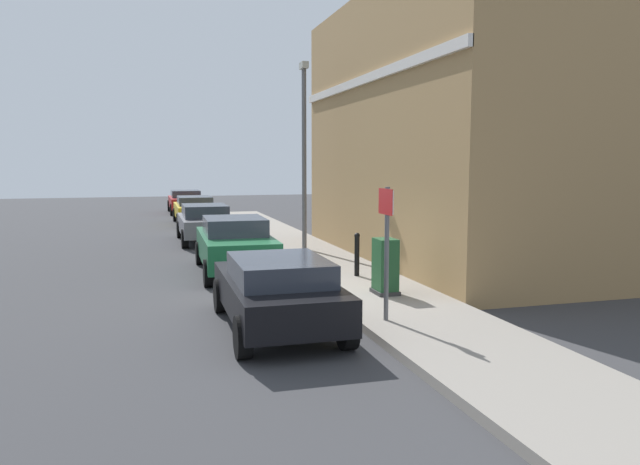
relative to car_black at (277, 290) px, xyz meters
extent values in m
plane|color=#38383A|center=(0.56, 2.28, -0.69)|extent=(80.00, 80.00, 0.00)
cube|color=gray|center=(2.55, 8.28, -0.62)|extent=(2.42, 30.00, 0.15)
cube|color=#9E7A4C|center=(7.50, 5.94, 3.07)|extent=(7.47, 11.33, 7.53)
cube|color=silver|center=(3.72, 5.94, 4.40)|extent=(0.12, 11.33, 0.24)
cube|color=black|center=(0.00, 0.06, -0.09)|extent=(1.73, 3.99, 0.57)
cube|color=#2D333D|center=(0.00, -0.19, 0.38)|extent=(1.51, 2.07, 0.40)
cylinder|color=black|center=(-0.79, 1.50, -0.37)|extent=(0.22, 0.64, 0.64)
cylinder|color=black|center=(0.81, 1.49, -0.37)|extent=(0.22, 0.64, 0.64)
cylinder|color=black|center=(-0.81, -1.38, -0.37)|extent=(0.22, 0.64, 0.64)
cylinder|color=black|center=(0.79, -1.39, -0.37)|extent=(0.22, 0.64, 0.64)
cube|color=#195933|center=(0.06, 5.55, -0.03)|extent=(1.80, 4.32, 0.69)
cube|color=#2D333D|center=(0.06, 5.57, 0.53)|extent=(1.54, 1.97, 0.45)
cylinder|color=black|center=(-0.70, 7.16, -0.37)|extent=(0.23, 0.64, 0.64)
cylinder|color=black|center=(0.90, 7.12, -0.37)|extent=(0.23, 0.64, 0.64)
cylinder|color=black|center=(-0.78, 3.97, -0.37)|extent=(0.23, 0.64, 0.64)
cylinder|color=black|center=(0.83, 3.94, -0.37)|extent=(0.23, 0.64, 0.64)
cube|color=slate|center=(-0.11, 12.05, -0.08)|extent=(1.72, 4.07, 0.59)
cube|color=#2D333D|center=(-0.11, 11.92, 0.43)|extent=(1.51, 2.06, 0.46)
cylinder|color=black|center=(-0.91, 13.53, -0.37)|extent=(0.22, 0.64, 0.64)
cylinder|color=black|center=(0.70, 13.53, -0.37)|extent=(0.22, 0.64, 0.64)
cylinder|color=black|center=(-0.91, 10.57, -0.37)|extent=(0.22, 0.64, 0.64)
cylinder|color=black|center=(0.70, 10.57, -0.37)|extent=(0.22, 0.64, 0.64)
cube|color=gold|center=(0.03, 18.55, -0.08)|extent=(1.71, 4.31, 0.58)
cube|color=#2D333D|center=(0.03, 18.44, 0.39)|extent=(1.50, 2.09, 0.40)
cylinder|color=black|center=(-0.77, 20.15, -0.37)|extent=(0.22, 0.64, 0.64)
cylinder|color=black|center=(0.83, 20.15, -0.37)|extent=(0.22, 0.64, 0.64)
cylinder|color=black|center=(-0.76, 16.94, -0.37)|extent=(0.22, 0.64, 0.64)
cylinder|color=black|center=(0.84, 16.95, -0.37)|extent=(0.22, 0.64, 0.64)
cube|color=maroon|center=(0.03, 24.93, -0.08)|extent=(1.77, 4.15, 0.58)
cube|color=#2D333D|center=(0.03, 24.95, 0.38)|extent=(1.55, 1.83, 0.40)
cylinder|color=black|center=(-0.81, 26.45, -0.37)|extent=(0.22, 0.64, 0.64)
cylinder|color=black|center=(0.84, 26.46, -0.37)|extent=(0.22, 0.64, 0.64)
cylinder|color=black|center=(-0.79, 23.41, -0.37)|extent=(0.22, 0.64, 0.64)
cylinder|color=black|center=(0.86, 23.42, -0.37)|extent=(0.22, 0.64, 0.64)
cube|color=#1E4C28|center=(2.60, 1.53, 0.03)|extent=(0.40, 0.55, 1.15)
cube|color=#333333|center=(2.60, 1.53, -0.50)|extent=(0.46, 0.61, 0.08)
cylinder|color=black|center=(2.70, 3.57, -0.07)|extent=(0.12, 0.12, 0.95)
sphere|color=black|center=(2.70, 3.57, 0.43)|extent=(0.14, 0.14, 0.14)
cylinder|color=#59595B|center=(1.82, -0.44, 0.61)|extent=(0.08, 0.08, 2.30)
cube|color=white|center=(1.80, -0.44, 1.51)|extent=(0.03, 0.56, 0.40)
cube|color=red|center=(1.78, -0.44, 1.51)|extent=(0.01, 0.60, 0.44)
cylinder|color=#59595B|center=(2.62, 8.27, 2.21)|extent=(0.14, 0.14, 5.50)
cube|color=#A5A599|center=(2.62, 8.27, 5.08)|extent=(0.20, 0.44, 0.20)
camera|label=1|loc=(-2.10, -10.01, 2.18)|focal=34.16mm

